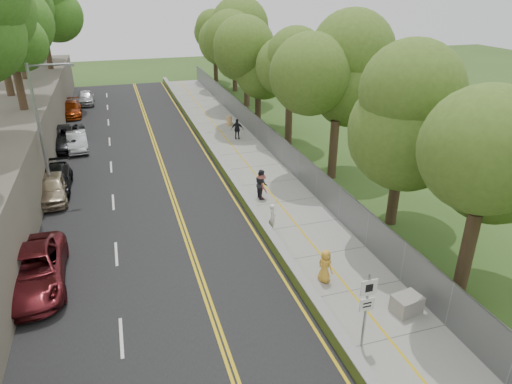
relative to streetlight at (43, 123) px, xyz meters
name	(u,v)px	position (x,y,z in m)	size (l,w,h in m)	color
ground	(302,301)	(10.46, -14.00, -4.64)	(140.00, 140.00, 0.00)	#33511E
road	(140,180)	(5.06, 1.00, -4.62)	(11.20, 66.00, 0.04)	black
sidewalk	(254,167)	(13.01, 1.00, -4.61)	(4.20, 66.00, 0.05)	gray
jersey_barrier	(223,167)	(10.71, 1.00, -4.34)	(0.42, 66.00, 0.60)	#B7F040
chainlink_fence	(282,151)	(15.11, 1.00, -3.64)	(0.04, 66.00, 2.00)	slate
trees_fenceside	(317,64)	(17.46, 1.00, 2.36)	(7.00, 66.00, 14.00)	#557827
streetlight	(43,123)	(0.00, 0.00, 0.00)	(2.52, 0.22, 8.00)	gray
signpost	(367,303)	(11.51, -17.02, -2.68)	(0.62, 0.09, 3.10)	gray
construction_barrel	(229,121)	(13.89, 11.68, -4.17)	(0.52, 0.52, 0.85)	orange
concrete_block	(407,304)	(14.12, -15.85, -4.23)	(1.09, 0.82, 0.73)	gray
car_2	(32,270)	(-0.14, -9.62, -3.80)	(2.66, 5.77, 1.60)	maroon
car_3	(54,180)	(-0.14, 0.75, -3.89)	(2.00, 4.91, 1.42)	black
car_4	(52,188)	(-0.14, -0.50, -3.84)	(1.80, 4.47, 1.52)	tan
car_5	(77,141)	(0.89, 8.68, -3.91)	(1.45, 4.16, 1.37)	#ADB0B6
car_6	(64,137)	(-0.14, 9.70, -3.81)	(2.63, 5.69, 1.58)	black
car_7	(71,109)	(-0.14, 19.49, -3.91)	(1.93, 4.75, 1.38)	#99330D
car_8	(86,97)	(1.12, 24.19, -3.89)	(1.68, 4.17, 1.42)	#B6B5B9
painter_0	(325,266)	(11.91, -13.00, -3.82)	(0.75, 0.49, 1.54)	gold
painter_1	(273,218)	(11.21, -8.11, -3.82)	(0.56, 0.37, 1.55)	white
painter_2	(261,184)	(11.91, -4.04, -3.69)	(0.88, 0.68, 1.81)	black
painter_3	(262,186)	(11.91, -4.08, -3.81)	(1.00, 0.58, 1.55)	brown
person_far	(237,129)	(13.53, 7.45, -3.72)	(1.02, 0.42, 1.73)	black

